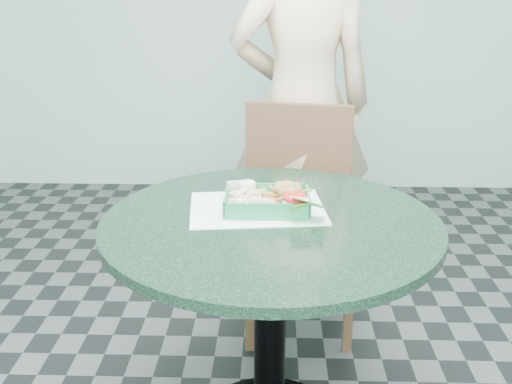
{
  "coord_description": "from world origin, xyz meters",
  "views": [
    {
      "loc": [
        0.01,
        -1.61,
        1.44
      ],
      "look_at": [
        -0.05,
        0.1,
        0.82
      ],
      "focal_mm": 42.0,
      "sensor_mm": 36.0,
      "label": 1
    }
  ],
  "objects_px": {
    "cafe_table": "(270,277)",
    "diner_person": "(303,67)",
    "food_basket": "(267,211)",
    "crab_sandwich": "(287,199)",
    "dining_chair": "(298,202)",
    "sauce_ramekin": "(247,192)"
  },
  "relations": [
    {
      "from": "diner_person",
      "to": "sauce_ramekin",
      "type": "relative_size",
      "value": 39.6
    },
    {
      "from": "diner_person",
      "to": "crab_sandwich",
      "type": "xyz_separation_m",
      "value": [
        -0.08,
        -0.95,
        -0.26
      ]
    },
    {
      "from": "dining_chair",
      "to": "sauce_ramekin",
      "type": "bearing_deg",
      "value": -96.21
    },
    {
      "from": "sauce_ramekin",
      "to": "dining_chair",
      "type": "bearing_deg",
      "value": 72.94
    },
    {
      "from": "diner_person",
      "to": "food_basket",
      "type": "distance_m",
      "value": 1.02
    },
    {
      "from": "cafe_table",
      "to": "food_basket",
      "type": "relative_size",
      "value": 3.91
    },
    {
      "from": "cafe_table",
      "to": "crab_sandwich",
      "type": "height_order",
      "value": "crab_sandwich"
    },
    {
      "from": "cafe_table",
      "to": "sauce_ramekin",
      "type": "bearing_deg",
      "value": 116.77
    },
    {
      "from": "food_basket",
      "to": "crab_sandwich",
      "type": "bearing_deg",
      "value": 14.35
    },
    {
      "from": "food_basket",
      "to": "sauce_ramekin",
      "type": "height_order",
      "value": "sauce_ramekin"
    },
    {
      "from": "cafe_table",
      "to": "diner_person",
      "type": "distance_m",
      "value": 1.15
    },
    {
      "from": "food_basket",
      "to": "crab_sandwich",
      "type": "relative_size",
      "value": 2.01
    },
    {
      "from": "dining_chair",
      "to": "diner_person",
      "type": "relative_size",
      "value": 0.44
    },
    {
      "from": "cafe_table",
      "to": "sauce_ramekin",
      "type": "distance_m",
      "value": 0.27
    },
    {
      "from": "dining_chair",
      "to": "crab_sandwich",
      "type": "relative_size",
      "value": 7.41
    },
    {
      "from": "dining_chair",
      "to": "diner_person",
      "type": "distance_m",
      "value": 0.6
    },
    {
      "from": "dining_chair",
      "to": "crab_sandwich",
      "type": "distance_m",
      "value": 0.73
    },
    {
      "from": "diner_person",
      "to": "food_basket",
      "type": "relative_size",
      "value": 8.39
    },
    {
      "from": "cafe_table",
      "to": "food_basket",
      "type": "distance_m",
      "value": 0.2
    },
    {
      "from": "dining_chair",
      "to": "food_basket",
      "type": "bearing_deg",
      "value": -89.5
    },
    {
      "from": "cafe_table",
      "to": "crab_sandwich",
      "type": "bearing_deg",
      "value": 61.17
    },
    {
      "from": "diner_person",
      "to": "sauce_ramekin",
      "type": "distance_m",
      "value": 0.95
    }
  ]
}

